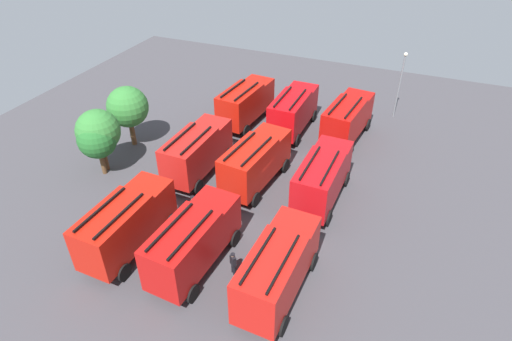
# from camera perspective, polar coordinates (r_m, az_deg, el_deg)

# --- Properties ---
(ground_plane) EXTENTS (55.53, 55.53, 0.00)m
(ground_plane) POSITION_cam_1_polar(r_m,az_deg,el_deg) (33.00, -0.00, -1.99)
(ground_plane) COLOR #423F44
(fire_truck_0) EXTENTS (7.29, 2.98, 3.88)m
(fire_truck_0) POSITION_cam_1_polar(r_m,az_deg,el_deg) (23.97, 2.94, -12.67)
(fire_truck_0) COLOR red
(fire_truck_0) RESTS_ON ground
(fire_truck_1) EXTENTS (7.26, 2.90, 3.88)m
(fire_truck_1) POSITION_cam_1_polar(r_m,az_deg,el_deg) (30.60, 8.81, -0.82)
(fire_truck_1) COLOR red
(fire_truck_1) RESTS_ON ground
(fire_truck_2) EXTENTS (7.43, 3.41, 3.88)m
(fire_truck_2) POSITION_cam_1_polar(r_m,az_deg,el_deg) (38.51, 12.04, 6.83)
(fire_truck_2) COLOR #BD0F0B
(fire_truck_2) RESTS_ON ground
(fire_truck_3) EXTENTS (7.35, 3.14, 3.88)m
(fire_truck_3) POSITION_cam_1_polar(r_m,az_deg,el_deg) (25.66, -8.28, -9.11)
(fire_truck_3) COLOR red
(fire_truck_3) RESTS_ON ground
(fire_truck_4) EXTENTS (7.43, 3.40, 3.88)m
(fire_truck_4) POSITION_cam_1_polar(r_m,az_deg,el_deg) (31.90, -0.05, 1.30)
(fire_truck_4) COLOR red
(fire_truck_4) RESTS_ON ground
(fire_truck_5) EXTENTS (7.23, 2.83, 3.88)m
(fire_truck_5) POSITION_cam_1_polar(r_m,az_deg,el_deg) (39.16, 4.98, 7.99)
(fire_truck_5) COLOR red
(fire_truck_5) RESTS_ON ground
(fire_truck_6) EXTENTS (7.26, 2.91, 3.88)m
(fire_truck_6) POSITION_cam_1_polar(r_m,az_deg,el_deg) (27.68, -16.82, -6.61)
(fire_truck_6) COLOR red
(fire_truck_6) RESTS_ON ground
(fire_truck_7) EXTENTS (7.25, 2.88, 3.88)m
(fire_truck_7) POSITION_cam_1_polar(r_m,az_deg,el_deg) (33.44, -7.81, 2.68)
(fire_truck_7) COLOR red
(fire_truck_7) RESTS_ON ground
(fire_truck_8) EXTENTS (7.39, 3.29, 3.88)m
(fire_truck_8) POSITION_cam_1_polar(r_m,az_deg,el_deg) (40.50, -1.37, 9.08)
(fire_truck_8) COLOR red
(fire_truck_8) RESTS_ON ground
(firefighter_0) EXTENTS (0.45, 0.48, 1.61)m
(firefighter_0) POSITION_cam_1_polar(r_m,az_deg,el_deg) (25.92, -3.05, -12.10)
(firefighter_0) COLOR black
(firefighter_0) RESTS_ON ground
(firefighter_1) EXTENTS (0.47, 0.34, 1.70)m
(firefighter_1) POSITION_cam_1_polar(r_m,az_deg,el_deg) (29.95, -8.35, -4.57)
(firefighter_1) COLOR black
(firefighter_1) RESTS_ON ground
(tree_0) EXTENTS (2.97, 2.97, 4.60)m
(tree_0) POSITION_cam_1_polar(r_m,az_deg,el_deg) (34.82, -20.35, 3.87)
(tree_0) COLOR brown
(tree_0) RESTS_ON ground
(tree_1) EXTENTS (3.37, 3.37, 5.22)m
(tree_1) POSITION_cam_1_polar(r_m,az_deg,el_deg) (35.06, -20.21, 4.91)
(tree_1) COLOR brown
(tree_1) RESTS_ON ground
(tree_2) EXTENTS (3.46, 3.46, 5.37)m
(tree_2) POSITION_cam_1_polar(r_m,az_deg,el_deg) (37.85, -16.67, 8.07)
(tree_2) COLOR brown
(tree_2) RESTS_ON ground
(traffic_cone_0) EXTENTS (0.47, 0.47, 0.67)m
(traffic_cone_0) POSITION_cam_1_polar(r_m,az_deg,el_deg) (32.30, 5.52, -2.38)
(traffic_cone_0) COLOR #F2600C
(traffic_cone_0) RESTS_ON ground
(lamppost) EXTENTS (0.36, 0.36, 6.49)m
(lamppost) POSITION_cam_1_polar(r_m,az_deg,el_deg) (43.00, 18.62, 11.26)
(lamppost) COLOR slate
(lamppost) RESTS_ON ground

